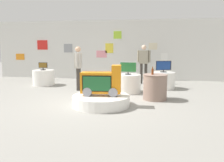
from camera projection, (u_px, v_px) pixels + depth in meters
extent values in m
plane|color=gray|center=(96.00, 101.00, 6.63)|extent=(30.00, 30.00, 0.00)
cube|color=silver|center=(118.00, 50.00, 10.99)|extent=(12.29, 0.10, 2.82)
cube|color=yellow|center=(109.00, 48.00, 10.98)|extent=(0.38, 0.02, 0.46)
cube|color=white|center=(164.00, 58.00, 10.65)|extent=(0.30, 0.02, 0.47)
cube|color=beige|center=(153.00, 46.00, 10.65)|extent=(0.39, 0.02, 0.31)
cube|color=gray|center=(68.00, 48.00, 11.30)|extent=(0.43, 0.02, 0.42)
cube|color=pink|center=(102.00, 54.00, 11.08)|extent=(0.51, 0.02, 0.33)
cube|color=#9ECC33|center=(117.00, 35.00, 10.83)|extent=(0.38, 0.02, 0.35)
cube|color=orange|center=(20.00, 57.00, 11.76)|extent=(0.45, 0.02, 0.31)
cube|color=red|center=(42.00, 45.00, 11.48)|extent=(0.53, 0.02, 0.46)
cylinder|color=white|center=(101.00, 101.00, 6.13)|extent=(1.54, 1.54, 0.28)
cylinder|color=gray|center=(88.00, 91.00, 6.12)|extent=(0.26, 0.40, 0.24)
cylinder|color=gray|center=(114.00, 91.00, 6.06)|extent=(0.26, 0.40, 0.24)
cube|color=orange|center=(101.00, 83.00, 6.06)|extent=(1.08, 0.40, 0.55)
cube|color=orange|center=(116.00, 69.00, 5.97)|extent=(0.25, 0.35, 0.19)
cube|color=black|center=(97.00, 84.00, 5.89)|extent=(0.76, 0.06, 0.41)
cube|color=#1E5B2D|center=(97.00, 84.00, 5.89)|extent=(0.72, 0.07, 0.37)
cube|color=#B2B2B7|center=(101.00, 71.00, 6.01)|extent=(0.85, 0.08, 0.02)
cylinder|color=white|center=(163.00, 80.00, 8.63)|extent=(0.88, 0.88, 0.63)
cylinder|color=black|center=(163.00, 72.00, 8.58)|extent=(0.23, 0.23, 0.02)
cylinder|color=black|center=(163.00, 71.00, 8.58)|extent=(0.04, 0.04, 0.06)
cube|color=black|center=(164.00, 65.00, 8.55)|extent=(0.57, 0.21, 0.35)
cube|color=navy|center=(163.00, 66.00, 8.53)|extent=(0.52, 0.17, 0.31)
cylinder|color=white|center=(44.00, 78.00, 9.39)|extent=(0.88, 0.88, 0.63)
cylinder|color=black|center=(43.00, 70.00, 9.34)|extent=(0.22, 0.22, 0.02)
cylinder|color=black|center=(43.00, 69.00, 9.34)|extent=(0.04, 0.04, 0.07)
cube|color=black|center=(43.00, 65.00, 9.32)|extent=(0.37, 0.04, 0.22)
cube|color=brown|center=(43.00, 65.00, 9.29)|extent=(0.34, 0.02, 0.19)
cylinder|color=white|center=(128.00, 83.00, 7.90)|extent=(0.88, 0.88, 0.63)
cylinder|color=black|center=(128.00, 74.00, 7.85)|extent=(0.22, 0.22, 0.02)
cylinder|color=black|center=(128.00, 73.00, 7.85)|extent=(0.04, 0.04, 0.06)
cube|color=silver|center=(128.00, 67.00, 7.82)|extent=(0.60, 0.12, 0.36)
cube|color=#1E5B2D|center=(128.00, 67.00, 7.79)|extent=(0.54, 0.09, 0.32)
cylinder|color=gray|center=(155.00, 87.00, 6.82)|extent=(0.70, 0.70, 0.76)
cylinder|color=gray|center=(155.00, 75.00, 6.76)|extent=(0.73, 0.73, 0.02)
cylinder|color=brown|center=(153.00, 72.00, 6.73)|extent=(0.07, 0.07, 0.17)
cylinder|color=brown|center=(153.00, 68.00, 6.71)|extent=(0.03, 0.03, 0.06)
cylinder|color=#38332D|center=(79.00, 79.00, 8.43)|extent=(0.12, 0.12, 0.81)
cylinder|color=#38332D|center=(78.00, 79.00, 8.23)|extent=(0.12, 0.12, 0.81)
cube|color=#B2ADA3|center=(78.00, 61.00, 8.23)|extent=(0.22, 0.39, 0.55)
sphere|color=tan|center=(78.00, 49.00, 8.17)|extent=(0.20, 0.20, 0.20)
cylinder|color=#B2ADA3|center=(80.00, 59.00, 8.46)|extent=(0.08, 0.08, 0.49)
cylinder|color=#B2ADA3|center=(77.00, 60.00, 7.99)|extent=(0.08, 0.08, 0.49)
cylinder|color=#38332D|center=(141.00, 74.00, 9.82)|extent=(0.12, 0.12, 0.86)
cylinder|color=#38332D|center=(146.00, 74.00, 9.77)|extent=(0.12, 0.12, 0.86)
cube|color=gray|center=(144.00, 57.00, 9.69)|extent=(0.40, 0.25, 0.55)
sphere|color=beige|center=(144.00, 47.00, 9.63)|extent=(0.20, 0.20, 0.20)
cylinder|color=gray|center=(138.00, 56.00, 9.75)|extent=(0.08, 0.08, 0.50)
cylinder|color=gray|center=(149.00, 56.00, 9.62)|extent=(0.08, 0.08, 0.50)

